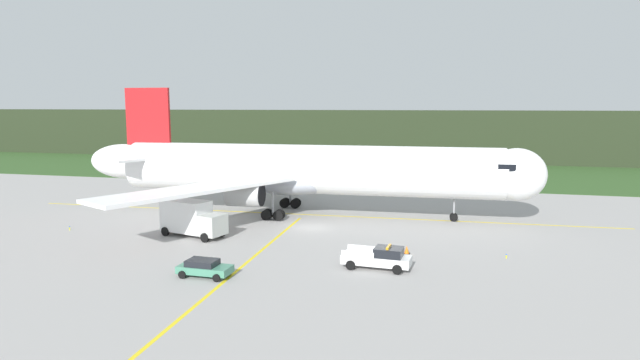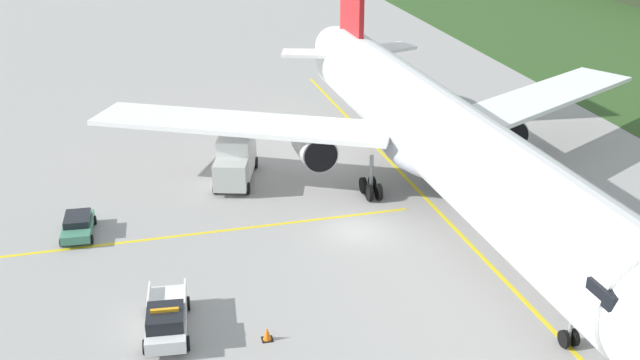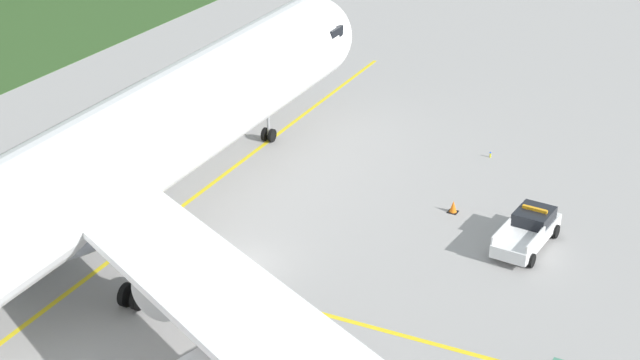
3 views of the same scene
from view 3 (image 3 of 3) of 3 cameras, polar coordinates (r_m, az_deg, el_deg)
The scene contains 6 objects.
ground at distance 51.00m, azimuth -4.75°, elevation -5.08°, with size 320.00×320.00×0.00m, color #999694.
taxiway_centerline_main at distance 53.07m, azimuth -11.70°, elevation -4.26°, with size 70.58×0.30×0.01m, color yellow.
airliner at distance 50.34m, azimuth -12.54°, elevation 0.74°, with size 54.84×46.33×14.99m.
ops_pickup_truck at distance 53.54m, azimuth 12.12°, elevation -2.91°, with size 5.57×2.61×1.94m.
apron_cone at distance 56.52m, azimuth 7.82°, elevation -1.56°, with size 0.57×0.57×0.72m.
taxiway_edge_light_east at distance 63.91m, azimuth 9.97°, elevation 1.50°, with size 0.12×0.12×0.39m.
Camera 3 is at (-36.75, -23.85, 26.12)m, focal length 54.53 mm.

